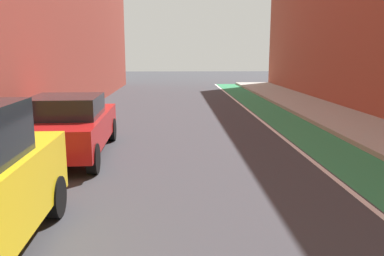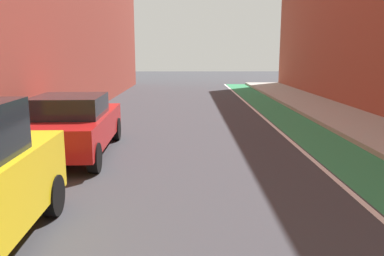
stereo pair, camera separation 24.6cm
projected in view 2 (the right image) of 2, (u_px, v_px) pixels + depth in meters
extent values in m
plane|color=#38383D|center=(203.00, 152.00, 10.26)|extent=(89.14, 89.14, 0.00)
cube|color=#2D8451|center=(313.00, 136.00, 12.26)|extent=(1.60, 40.52, 0.00)
cube|color=white|center=(285.00, 136.00, 12.25)|extent=(0.12, 40.52, 0.00)
cube|color=#A8A59E|center=(382.00, 133.00, 12.27)|extent=(2.73, 40.52, 0.14)
cylinder|color=black|center=(52.00, 196.00, 6.20)|extent=(0.24, 0.67, 0.66)
cube|color=red|center=(73.00, 128.00, 9.89)|extent=(2.00, 4.41, 0.70)
cube|color=black|center=(69.00, 107.00, 9.57)|extent=(1.68, 1.88, 0.55)
cylinder|color=black|center=(59.00, 130.00, 11.51)|extent=(0.24, 0.67, 0.66)
cylinder|color=black|center=(116.00, 129.00, 11.59)|extent=(0.24, 0.67, 0.66)
cylinder|color=black|center=(15.00, 159.00, 8.33)|extent=(0.24, 0.67, 0.66)
cylinder|color=black|center=(94.00, 158.00, 8.41)|extent=(0.24, 0.67, 0.66)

